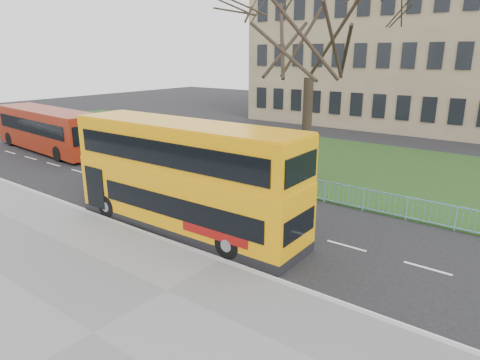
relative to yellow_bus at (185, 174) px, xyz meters
The scene contains 9 objects.
ground 3.94m from the yellow_bus, ahead, with size 120.00×120.00×0.00m, color black.
pavement 7.79m from the yellow_bus, 65.18° to the right, with size 80.00×10.50×0.12m, color slate.
kerb 4.19m from the yellow_bus, 26.38° to the right, with size 80.00×0.20×0.14m, color gray.
grass_verge 14.83m from the yellow_bus, 77.69° to the left, with size 80.00×15.40×0.08m, color #1C3914.
guard_railing 7.53m from the yellow_bus, 64.70° to the left, with size 40.00×0.12×1.10m, color #7DBDDE, non-canonical shape.
bare_tree 10.99m from the yellow_bus, 89.30° to the left, with size 9.63×9.63×13.76m, color black, non-canonical shape.
civic_building 35.35m from the yellow_bus, 93.07° to the left, with size 30.00×15.00×14.00m, color #8A7057.
yellow_bus is the anchor object (origin of this frame).
red_bus 19.61m from the yellow_bus, 166.15° to the left, with size 12.13×3.58×3.15m.
Camera 1 is at (8.90, -12.07, 7.15)m, focal length 32.00 mm.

